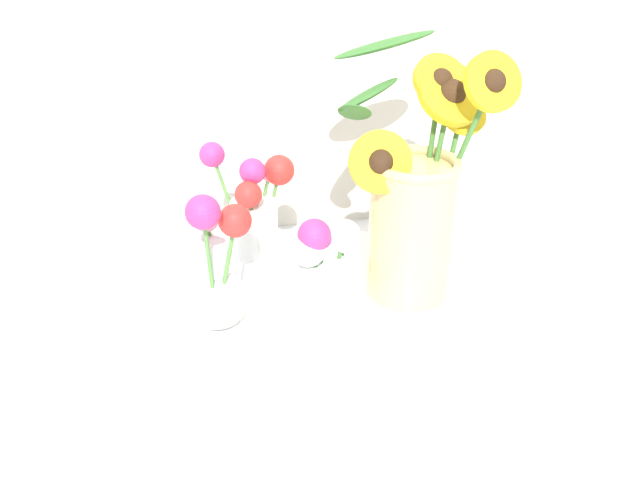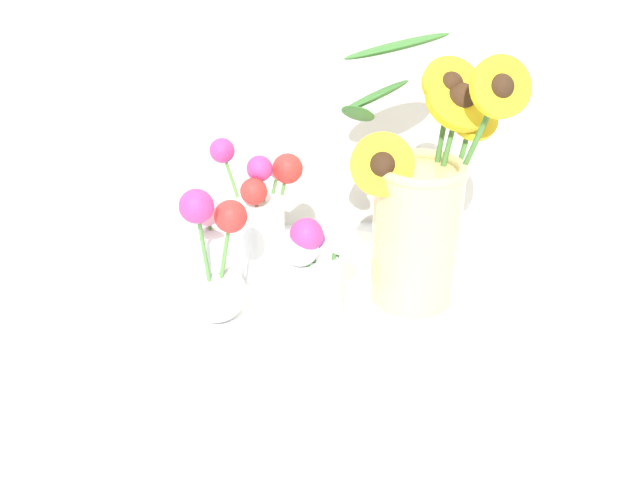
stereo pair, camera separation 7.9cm
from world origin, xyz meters
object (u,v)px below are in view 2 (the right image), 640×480
Objects in this scene: mason_jar_sunflowers at (419,204)px; vase_small_back at (262,217)px; vase_bulb_right at (215,270)px; serving_tray at (320,313)px; vase_small_center at (317,279)px.

mason_jar_sunflowers is 1.72× the size of vase_small_back.
mason_jar_sunflowers is at bearing -18.00° from vase_small_back.
vase_bulb_right is at bearing -117.67° from vase_small_back.
vase_small_back is (-0.21, 0.07, -0.04)m from mason_jar_sunflowers.
vase_small_center is (-0.01, -0.07, 0.10)m from serving_tray.
vase_small_center is (-0.14, -0.09, -0.05)m from mason_jar_sunflowers.
vase_bulb_right is (-0.13, -0.02, 0.09)m from serving_tray.
vase_small_back is (-0.07, 0.09, 0.10)m from serving_tray.
serving_tray is at bearing -169.05° from mason_jar_sunflowers.
mason_jar_sunflowers is at bearing 10.95° from serving_tray.
vase_small_center is at bearing -21.08° from vase_bulb_right.
vase_bulb_right is (-0.26, -0.05, -0.06)m from mason_jar_sunflowers.
mason_jar_sunflowers reaches higher than vase_bulb_right.
vase_bulb_right is at bearing -171.05° from serving_tray.
vase_small_back reaches higher than serving_tray.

